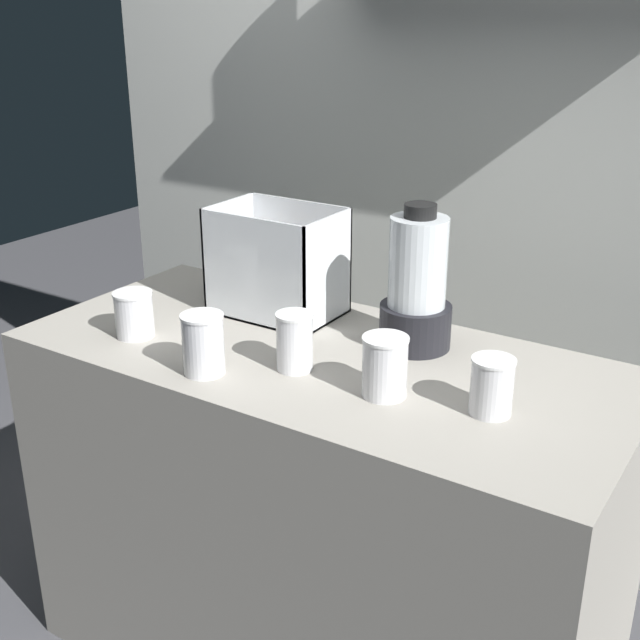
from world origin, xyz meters
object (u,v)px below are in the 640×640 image
(carrot_display_bin, at_px, (275,280))
(juice_cup_mango_left, at_px, (203,348))
(juice_cup_beet_right, at_px, (385,370))
(juice_cup_mango_far_left, at_px, (134,316))
(blender_pitcher, at_px, (417,289))
(juice_cup_carrot_middle, at_px, (296,346))
(juice_cup_orange_far_right, at_px, (491,390))

(carrot_display_bin, height_order, juice_cup_mango_left, carrot_display_bin)
(juice_cup_mango_left, distance_m, juice_cup_beet_right, 0.39)
(juice_cup_beet_right, bearing_deg, juice_cup_mango_left, -162.80)
(carrot_display_bin, bearing_deg, juice_cup_mango_far_left, -120.94)
(carrot_display_bin, bearing_deg, blender_pitcher, -0.94)
(carrot_display_bin, distance_m, juice_cup_mango_far_left, 0.36)
(carrot_display_bin, relative_size, juice_cup_mango_far_left, 2.80)
(juice_cup_carrot_middle, relative_size, juice_cup_beet_right, 1.01)
(juice_cup_mango_left, height_order, juice_cup_beet_right, juice_cup_mango_left)
(blender_pitcher, bearing_deg, juice_cup_mango_left, -130.11)
(juice_cup_carrot_middle, xyz_separation_m, juice_cup_orange_far_right, (0.43, 0.04, -0.01))
(juice_cup_mango_left, xyz_separation_m, juice_cup_carrot_middle, (0.16, 0.12, -0.00))
(blender_pitcher, xyz_separation_m, juice_cup_carrot_middle, (-0.16, -0.25, -0.08))
(carrot_display_bin, xyz_separation_m, juice_cup_carrot_middle, (0.24, -0.26, -0.03))
(carrot_display_bin, xyz_separation_m, juice_cup_mango_far_left, (-0.19, -0.31, -0.03))
(juice_cup_carrot_middle, relative_size, juice_cup_orange_far_right, 1.12)
(juice_cup_mango_far_left, bearing_deg, juice_cup_beet_right, 4.30)
(juice_cup_mango_left, bearing_deg, juice_cup_beet_right, 17.20)
(juice_cup_mango_left, bearing_deg, juice_cup_carrot_middle, 37.68)
(juice_cup_mango_left, relative_size, juice_cup_orange_far_right, 1.16)
(carrot_display_bin, xyz_separation_m, juice_cup_orange_far_right, (0.66, -0.22, -0.03))
(juice_cup_beet_right, bearing_deg, carrot_display_bin, 150.15)
(juice_cup_orange_far_right, bearing_deg, juice_cup_mango_left, -164.64)
(blender_pitcher, relative_size, juice_cup_orange_far_right, 2.91)
(carrot_display_bin, relative_size, juice_cup_carrot_middle, 2.39)
(juice_cup_mango_far_left, relative_size, juice_cup_carrot_middle, 0.86)
(blender_pitcher, relative_size, juice_cup_beet_right, 2.64)
(carrot_display_bin, xyz_separation_m, juice_cup_beet_right, (0.46, -0.26, -0.03))
(blender_pitcher, bearing_deg, juice_cup_mango_far_left, -152.44)
(carrot_display_bin, distance_m, juice_cup_beet_right, 0.53)
(juice_cup_mango_far_left, distance_m, juice_cup_orange_far_right, 0.86)
(juice_cup_orange_far_right, bearing_deg, juice_cup_mango_far_left, -173.79)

